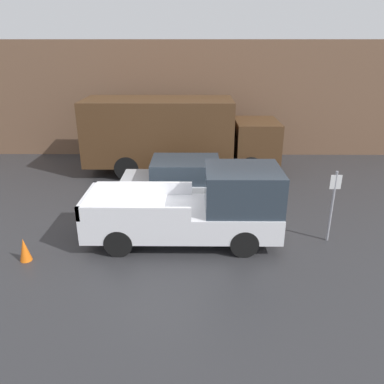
# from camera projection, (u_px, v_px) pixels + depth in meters

# --- Properties ---
(ground_plane) EXTENTS (60.00, 60.00, 0.00)m
(ground_plane) POSITION_uv_depth(u_px,v_px,m) (158.00, 228.00, 11.39)
(ground_plane) COLOR #2D2D30
(building_wall) EXTENTS (28.00, 0.15, 5.40)m
(building_wall) POSITION_uv_depth(u_px,v_px,m) (172.00, 100.00, 17.99)
(building_wall) COLOR brown
(building_wall) RESTS_ON ground
(pickup_truck) EXTENTS (5.32, 1.95, 2.15)m
(pickup_truck) POSITION_uv_depth(u_px,v_px,m) (201.00, 208.00, 10.36)
(pickup_truck) COLOR silver
(pickup_truck) RESTS_ON ground
(car) EXTENTS (4.24, 1.99, 1.53)m
(car) POSITION_uv_depth(u_px,v_px,m) (183.00, 180.00, 13.10)
(car) COLOR #B7BABF
(car) RESTS_ON ground
(delivery_truck) EXTENTS (8.09, 2.51, 3.11)m
(delivery_truck) POSITION_uv_depth(u_px,v_px,m) (174.00, 133.00, 15.84)
(delivery_truck) COLOR #472D19
(delivery_truck) RESTS_ON ground
(parking_sign) EXTENTS (0.30, 0.07, 2.08)m
(parking_sign) POSITION_uv_depth(u_px,v_px,m) (333.00, 202.00, 10.27)
(parking_sign) COLOR gray
(parking_sign) RESTS_ON ground
(traffic_cone) EXTENTS (0.30, 0.30, 0.63)m
(traffic_cone) POSITION_uv_depth(u_px,v_px,m) (25.00, 250.00, 9.60)
(traffic_cone) COLOR orange
(traffic_cone) RESTS_ON ground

